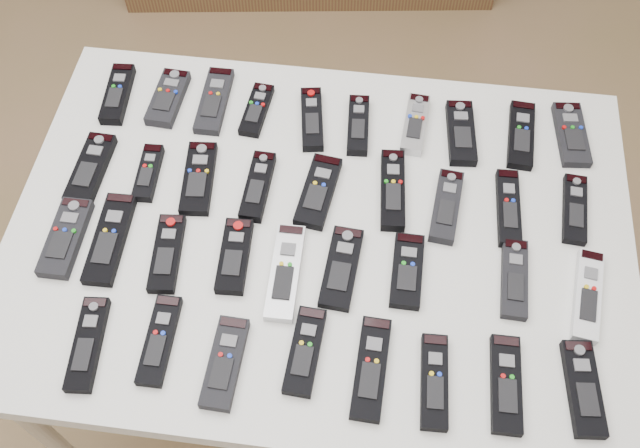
# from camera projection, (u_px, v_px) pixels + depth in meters

# --- Properties ---
(ground) EXTENTS (4.00, 4.00, 0.00)m
(ground) POSITION_uv_depth(u_px,v_px,m) (292.00, 391.00, 2.05)
(ground) COLOR olive
(ground) RESTS_ON ground
(table) EXTENTS (1.25, 0.88, 0.78)m
(table) POSITION_uv_depth(u_px,v_px,m) (320.00, 244.00, 1.48)
(table) COLOR white
(table) RESTS_ON ground
(remote_0) EXTENTS (0.06, 0.17, 0.02)m
(remote_0) POSITION_uv_depth(u_px,v_px,m) (118.00, 94.00, 1.61)
(remote_0) COLOR black
(remote_0) RESTS_ON table
(remote_1) EXTENTS (0.07, 0.16, 0.02)m
(remote_1) POSITION_uv_depth(u_px,v_px,m) (168.00, 98.00, 1.60)
(remote_1) COLOR black
(remote_1) RESTS_ON table
(remote_2) EXTENTS (0.06, 0.19, 0.02)m
(remote_2) POSITION_uv_depth(u_px,v_px,m) (214.00, 101.00, 1.60)
(remote_2) COLOR black
(remote_2) RESTS_ON table
(remote_3) EXTENTS (0.06, 0.15, 0.02)m
(remote_3) POSITION_uv_depth(u_px,v_px,m) (257.00, 110.00, 1.59)
(remote_3) COLOR black
(remote_3) RESTS_ON table
(remote_4) EXTENTS (0.07, 0.17, 0.02)m
(remote_4) POSITION_uv_depth(u_px,v_px,m) (312.00, 119.00, 1.57)
(remote_4) COLOR black
(remote_4) RESTS_ON table
(remote_5) EXTENTS (0.05, 0.16, 0.02)m
(remote_5) POSITION_uv_depth(u_px,v_px,m) (358.00, 125.00, 1.56)
(remote_5) COLOR black
(remote_5) RESTS_ON table
(remote_6) EXTENTS (0.06, 0.16, 0.02)m
(remote_6) POSITION_uv_depth(u_px,v_px,m) (415.00, 124.00, 1.56)
(remote_6) COLOR #B7B7BC
(remote_6) RESTS_ON table
(remote_7) EXTENTS (0.07, 0.17, 0.02)m
(remote_7) POSITION_uv_depth(u_px,v_px,m) (461.00, 133.00, 1.55)
(remote_7) COLOR black
(remote_7) RESTS_ON table
(remote_8) EXTENTS (0.06, 0.18, 0.02)m
(remote_8) POSITION_uv_depth(u_px,v_px,m) (521.00, 135.00, 1.55)
(remote_8) COLOR black
(remote_8) RESTS_ON table
(remote_9) EXTENTS (0.08, 0.17, 0.02)m
(remote_9) POSITION_uv_depth(u_px,v_px,m) (571.00, 134.00, 1.55)
(remote_9) COLOR black
(remote_9) RESTS_ON table
(remote_10) EXTENTS (0.06, 0.18, 0.02)m
(remote_10) POSITION_uv_depth(u_px,v_px,m) (91.00, 169.00, 1.50)
(remote_10) COLOR black
(remote_10) RESTS_ON table
(remote_11) EXTENTS (0.05, 0.14, 0.02)m
(remote_11) POSITION_uv_depth(u_px,v_px,m) (148.00, 173.00, 1.49)
(remote_11) COLOR black
(remote_11) RESTS_ON table
(remote_12) EXTENTS (0.08, 0.18, 0.02)m
(remote_12) POSITION_uv_depth(u_px,v_px,m) (199.00, 178.00, 1.48)
(remote_12) COLOR black
(remote_12) RESTS_ON table
(remote_13) EXTENTS (0.05, 0.17, 0.02)m
(remote_13) POSITION_uv_depth(u_px,v_px,m) (258.00, 186.00, 1.47)
(remote_13) COLOR black
(remote_13) RESTS_ON table
(remote_14) EXTENTS (0.08, 0.18, 0.02)m
(remote_14) POSITION_uv_depth(u_px,v_px,m) (318.00, 191.00, 1.46)
(remote_14) COLOR black
(remote_14) RESTS_ON table
(remote_15) EXTENTS (0.06, 0.19, 0.02)m
(remote_15) POSITION_uv_depth(u_px,v_px,m) (393.00, 190.00, 1.47)
(remote_15) COLOR black
(remote_15) RESTS_ON table
(remote_16) EXTENTS (0.07, 0.17, 0.02)m
(remote_16) POSITION_uv_depth(u_px,v_px,m) (446.00, 206.00, 1.44)
(remote_16) COLOR black
(remote_16) RESTS_ON table
(remote_17) EXTENTS (0.05, 0.18, 0.02)m
(remote_17) POSITION_uv_depth(u_px,v_px,m) (508.00, 208.00, 1.44)
(remote_17) COLOR black
(remote_17) RESTS_ON table
(remote_18) EXTENTS (0.06, 0.17, 0.02)m
(remote_18) POSITION_uv_depth(u_px,v_px,m) (575.00, 209.00, 1.44)
(remote_18) COLOR black
(remote_18) RESTS_ON table
(remote_19) EXTENTS (0.06, 0.17, 0.02)m
(remote_19) POSITION_uv_depth(u_px,v_px,m) (66.00, 238.00, 1.40)
(remote_19) COLOR black
(remote_19) RESTS_ON table
(remote_20) EXTENTS (0.06, 0.20, 0.02)m
(remote_20) POSITION_uv_depth(u_px,v_px,m) (110.00, 239.00, 1.40)
(remote_20) COLOR black
(remote_20) RESTS_ON table
(remote_21) EXTENTS (0.07, 0.17, 0.02)m
(remote_21) POSITION_uv_depth(u_px,v_px,m) (167.00, 253.00, 1.39)
(remote_21) COLOR black
(remote_21) RESTS_ON table
(remote_22) EXTENTS (0.06, 0.16, 0.02)m
(remote_22) POSITION_uv_depth(u_px,v_px,m) (235.00, 256.00, 1.38)
(remote_22) COLOR black
(remote_22) RESTS_ON table
(remote_23) EXTENTS (0.06, 0.20, 0.02)m
(remote_23) POSITION_uv_depth(u_px,v_px,m) (285.00, 272.00, 1.36)
(remote_23) COLOR #B7B7BC
(remote_23) RESTS_ON table
(remote_24) EXTENTS (0.07, 0.18, 0.02)m
(remote_24) POSITION_uv_depth(u_px,v_px,m) (341.00, 268.00, 1.37)
(remote_24) COLOR black
(remote_24) RESTS_ON table
(remote_25) EXTENTS (0.06, 0.16, 0.02)m
(remote_25) POSITION_uv_depth(u_px,v_px,m) (407.00, 271.00, 1.37)
(remote_25) COLOR black
(remote_25) RESTS_ON table
(remote_26) EXTENTS (0.05, 0.17, 0.02)m
(remote_26) POSITION_uv_depth(u_px,v_px,m) (514.00, 279.00, 1.36)
(remote_26) COLOR black
(remote_26) RESTS_ON table
(remote_27) EXTENTS (0.07, 0.19, 0.02)m
(remote_27) POSITION_uv_depth(u_px,v_px,m) (588.00, 295.00, 1.34)
(remote_27) COLOR silver
(remote_27) RESTS_ON table
(remote_28) EXTENTS (0.06, 0.18, 0.02)m
(remote_28) POSITION_uv_depth(u_px,v_px,m) (88.00, 344.00, 1.29)
(remote_28) COLOR black
(remote_28) RESTS_ON table
(remote_29) EXTENTS (0.05, 0.17, 0.02)m
(remote_29) POSITION_uv_depth(u_px,v_px,m) (160.00, 340.00, 1.29)
(remote_29) COLOR black
(remote_29) RESTS_ON table
(remote_30) EXTENTS (0.06, 0.17, 0.02)m
(remote_30) POSITION_uv_depth(u_px,v_px,m) (225.00, 363.00, 1.27)
(remote_30) COLOR black
(remote_30) RESTS_ON table
(remote_31) EXTENTS (0.06, 0.17, 0.02)m
(remote_31) POSITION_uv_depth(u_px,v_px,m) (305.00, 351.00, 1.28)
(remote_31) COLOR black
(remote_31) RESTS_ON table
(remote_32) EXTENTS (0.06, 0.19, 0.02)m
(remote_32) POSITION_uv_depth(u_px,v_px,m) (371.00, 368.00, 1.26)
(remote_32) COLOR black
(remote_32) RESTS_ON table
(remote_33) EXTENTS (0.05, 0.17, 0.02)m
(remote_33) POSITION_uv_depth(u_px,v_px,m) (434.00, 382.00, 1.25)
(remote_33) COLOR black
(remote_33) RESTS_ON table
(remote_34) EXTENTS (0.05, 0.18, 0.02)m
(remote_34) POSITION_uv_depth(u_px,v_px,m) (506.00, 384.00, 1.25)
(remote_34) COLOR black
(remote_34) RESTS_ON table
(remote_35) EXTENTS (0.07, 0.18, 0.02)m
(remote_35) POSITION_uv_depth(u_px,v_px,m) (583.00, 388.00, 1.24)
(remote_35) COLOR black
(remote_35) RESTS_ON table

